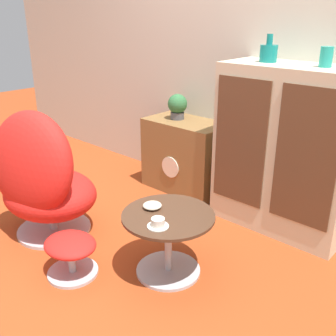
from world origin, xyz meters
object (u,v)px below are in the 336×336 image
object	(u,v)px
egg_chair	(41,180)
bowl	(152,205)
sideboard	(286,150)
ottoman	(71,250)
vase_leftmost	(269,52)
teacup	(158,223)
tv_console	(186,156)
coffee_table	(168,237)
potted_plant	(177,106)
vase_inner_left	(326,57)

from	to	relation	value
egg_chair	bowl	distance (m)	0.85
sideboard	ottoman	distance (m)	1.61
egg_chair	vase_leftmost	world-z (taller)	vase_leftmost
ottoman	bowl	xyz separation A→B (m)	(0.30, 0.41, 0.25)
teacup	vase_leftmost	bearing A→B (deg)	92.24
tv_console	ottoman	world-z (taller)	tv_console
coffee_table	vase_leftmost	size ratio (longest dim) A/B	3.00
bowl	tv_console	bearing A→B (deg)	120.12
egg_chair	vase_leftmost	xyz separation A→B (m)	(0.95, 1.27, 0.82)
sideboard	teacup	size ratio (longest dim) A/B	9.76
potted_plant	egg_chair	bearing A→B (deg)	-94.94
vase_leftmost	vase_inner_left	distance (m)	0.40
egg_chair	potted_plant	world-z (taller)	egg_chair
sideboard	potted_plant	size ratio (longest dim) A/B	5.42
coffee_table	teacup	size ratio (longest dim) A/B	4.56
egg_chair	vase_inner_left	bearing A→B (deg)	43.46
ottoman	teacup	distance (m)	0.60
vase_inner_left	egg_chair	bearing A→B (deg)	-136.54
ottoman	potted_plant	distance (m)	1.60
ottoman	vase_leftmost	size ratio (longest dim) A/B	1.87
coffee_table	bowl	bearing A→B (deg)	-176.97
coffee_table	vase_inner_left	bearing A→B (deg)	68.11
tv_console	coffee_table	bearing A→B (deg)	-54.81
vase_leftmost	vase_inner_left	xyz separation A→B (m)	(0.40, 0.00, -0.00)
ottoman	bowl	world-z (taller)	bowl
sideboard	coffee_table	xyz separation A→B (m)	(-0.22, -1.00, -0.34)
tv_console	ottoman	size ratio (longest dim) A/B	2.11
coffee_table	teacup	xyz separation A→B (m)	(0.05, -0.14, 0.17)
sideboard	tv_console	distance (m)	0.98
egg_chair	potted_plant	xyz separation A→B (m)	(0.11, 1.29, 0.32)
coffee_table	bowl	distance (m)	0.21
ottoman	teacup	world-z (taller)	teacup
ottoman	sideboard	bearing A→B (deg)	65.74
vase_leftmost	bowl	size ratio (longest dim) A/B	1.61
ottoman	teacup	size ratio (longest dim) A/B	2.83
ottoman	potted_plant	world-z (taller)	potted_plant
teacup	vase_inner_left	bearing A→B (deg)	73.01
ottoman	bowl	bearing A→B (deg)	53.72
ottoman	coffee_table	size ratio (longest dim) A/B	0.62
tv_console	vase_inner_left	size ratio (longest dim) A/B	5.79
sideboard	vase_leftmost	xyz separation A→B (m)	(-0.21, 0.00, 0.65)
ottoman	vase_inner_left	xyz separation A→B (m)	(0.83, 1.42, 1.08)
sideboard	tv_console	world-z (taller)	sideboard
teacup	bowl	world-z (taller)	teacup
sideboard	bowl	world-z (taller)	sideboard
vase_inner_left	bowl	distance (m)	1.41
egg_chair	coffee_table	bearing A→B (deg)	15.88
vase_inner_left	teacup	world-z (taller)	vase_inner_left
teacup	bowl	size ratio (longest dim) A/B	1.06
tv_console	coffee_table	distance (m)	1.26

